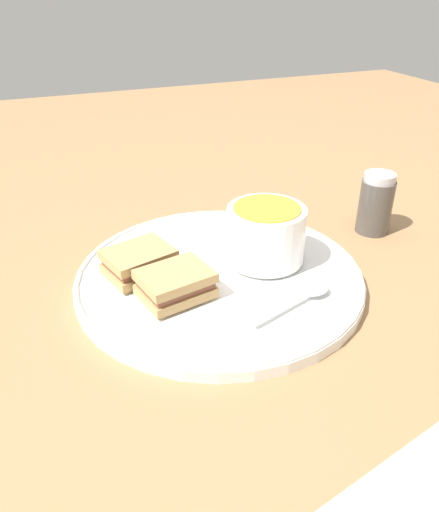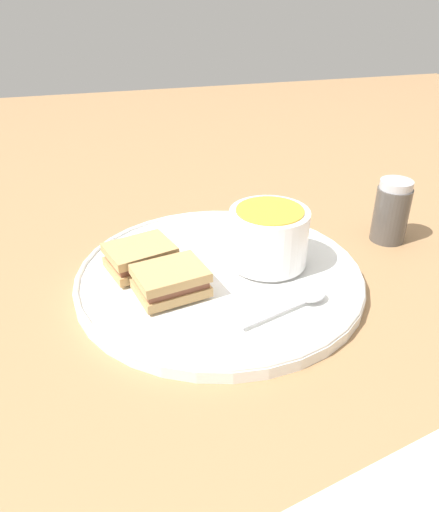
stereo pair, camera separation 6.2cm
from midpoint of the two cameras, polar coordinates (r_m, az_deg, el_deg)
ground_plane at (r=0.65m, az=2.77°, el=-3.12°), size 2.40×2.40×0.00m
plate at (r=0.64m, az=2.79°, el=-2.39°), size 0.37×0.37×0.02m
soup_bowl at (r=0.64m, az=8.41°, el=2.21°), size 0.10×0.10×0.07m
spoon at (r=0.59m, az=12.93°, el=-4.85°), size 0.05×0.12×0.01m
sandwich_half_near at (r=0.64m, az=-6.29°, el=-0.16°), size 0.08×0.09×0.03m
sandwich_half_far at (r=0.59m, az=-2.58°, el=-2.91°), size 0.08×0.09×0.03m
salt_shaker at (r=0.78m, az=21.27°, el=4.71°), size 0.05×0.05×0.09m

